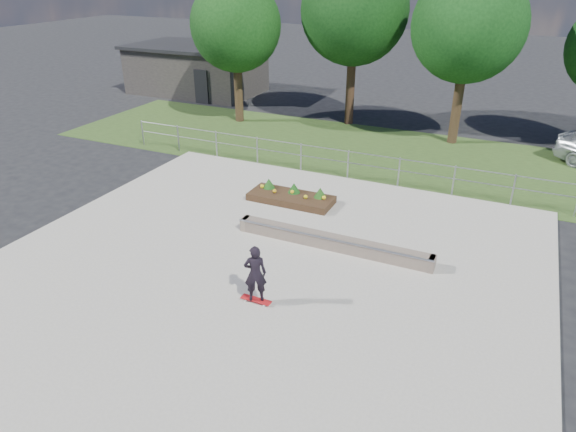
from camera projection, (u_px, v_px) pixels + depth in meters
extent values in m
plane|color=black|center=(259.00, 272.00, 14.13)|extent=(120.00, 120.00, 0.00)
cube|color=#2B431B|center=(372.00, 152.00, 23.08)|extent=(30.00, 8.00, 0.02)
cube|color=#9C978A|center=(259.00, 271.00, 14.12)|extent=(15.00, 15.00, 0.06)
cylinder|color=#9B9EA3|center=(143.00, 133.00, 23.74)|extent=(0.06, 0.06, 1.20)
cylinder|color=gray|center=(178.00, 139.00, 22.99)|extent=(0.06, 0.06, 1.20)
cylinder|color=#94969C|center=(216.00, 144.00, 22.23)|extent=(0.06, 0.06, 1.20)
cylinder|color=gray|center=(257.00, 151.00, 21.48)|extent=(0.06, 0.06, 1.20)
cylinder|color=gray|center=(301.00, 158.00, 20.73)|extent=(0.06, 0.06, 1.20)
cylinder|color=gray|center=(348.00, 165.00, 19.97)|extent=(0.06, 0.06, 1.20)
cylinder|color=gray|center=(399.00, 173.00, 19.22)|extent=(0.06, 0.06, 1.20)
cylinder|color=gray|center=(454.00, 181.00, 18.46)|extent=(0.06, 0.06, 1.20)
cylinder|color=gray|center=(513.00, 191.00, 17.71)|extent=(0.06, 0.06, 1.20)
cylinder|color=#9C9EA4|center=(349.00, 151.00, 19.73)|extent=(20.00, 0.04, 0.04)
cylinder|color=gray|center=(348.00, 162.00, 19.93)|extent=(20.00, 0.04, 0.04)
cube|color=#2B2826|center=(197.00, 70.00, 33.44)|extent=(8.00, 5.00, 2.80)
cube|color=black|center=(195.00, 46.00, 32.78)|extent=(8.40, 5.40, 0.20)
cube|color=black|center=(201.00, 87.00, 30.79)|extent=(0.90, 0.10, 2.00)
cylinder|color=#2F2013|center=(239.00, 94.00, 27.08)|extent=(0.44, 0.44, 2.93)
sphere|color=black|center=(236.00, 26.00, 25.58)|extent=(4.55, 4.55, 4.55)
cylinder|color=black|center=(350.00, 92.00, 26.54)|extent=(0.44, 0.44, 3.38)
sphere|color=black|center=(354.00, 10.00, 24.80)|extent=(5.25, 5.25, 5.25)
cylinder|color=black|center=(456.00, 110.00, 23.70)|extent=(0.44, 0.44, 3.15)
sphere|color=black|center=(469.00, 26.00, 22.08)|extent=(4.90, 4.90, 4.90)
cube|color=brown|center=(332.00, 242.00, 15.13)|extent=(6.00, 0.40, 0.40)
cylinder|color=#94979C|center=(330.00, 239.00, 14.88)|extent=(6.00, 0.06, 0.06)
cube|color=#6B5D4E|center=(246.00, 223.00, 16.22)|extent=(0.15, 0.42, 0.40)
cube|color=brown|center=(431.00, 264.00, 14.03)|extent=(0.15, 0.42, 0.40)
cube|color=black|center=(291.00, 198.00, 18.15)|extent=(3.00, 1.20, 0.25)
sphere|color=yellow|center=(262.00, 186.00, 18.59)|extent=(0.14, 0.14, 0.14)
sphere|color=gold|center=(275.00, 191.00, 18.20)|extent=(0.14, 0.14, 0.14)
sphere|color=yellow|center=(292.00, 192.00, 18.14)|extent=(0.14, 0.14, 0.14)
sphere|color=yellow|center=(306.00, 197.00, 17.75)|extent=(0.14, 0.14, 0.14)
sphere|color=yellow|center=(324.00, 198.00, 17.69)|extent=(0.14, 0.14, 0.14)
cone|color=#154112|center=(269.00, 183.00, 18.59)|extent=(0.44, 0.44, 0.36)
cone|color=#123F12|center=(294.00, 188.00, 18.22)|extent=(0.44, 0.44, 0.36)
cone|color=#184212|center=(320.00, 192.00, 17.84)|extent=(0.44, 0.44, 0.36)
cylinder|color=silver|center=(245.00, 300.00, 12.80)|extent=(0.05, 0.03, 0.05)
cylinder|color=white|center=(249.00, 297.00, 12.94)|extent=(0.05, 0.03, 0.05)
cylinder|color=white|center=(264.00, 306.00, 12.60)|extent=(0.05, 0.03, 0.05)
cylinder|color=white|center=(267.00, 302.00, 12.75)|extent=(0.05, 0.03, 0.05)
cylinder|color=#A1A1A6|center=(247.00, 298.00, 12.86)|extent=(0.02, 0.18, 0.02)
cylinder|color=gray|center=(265.00, 303.00, 12.66)|extent=(0.02, 0.18, 0.02)
cube|color=#A41417|center=(256.00, 300.00, 12.75)|extent=(0.80, 0.21, 0.02)
imported|color=black|center=(255.00, 274.00, 12.41)|extent=(0.66, 0.57, 1.51)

